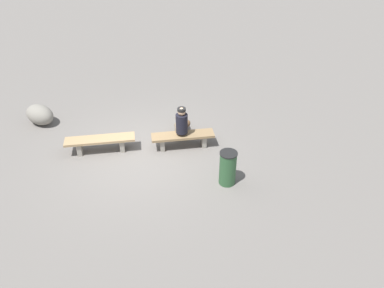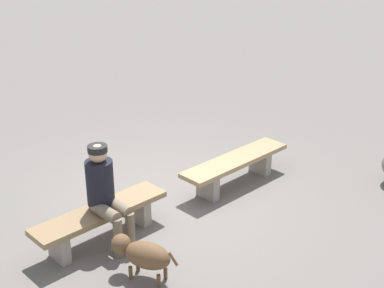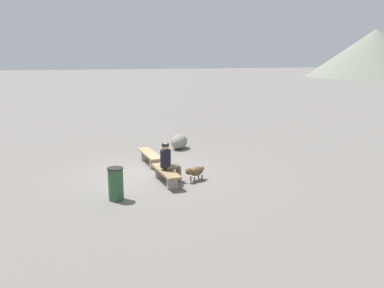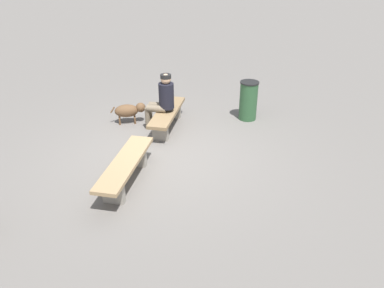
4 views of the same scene
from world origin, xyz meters
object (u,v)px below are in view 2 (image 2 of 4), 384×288
Objects in this scene: seated_person at (105,189)px; bench_right at (101,217)px; dog at (143,254)px; bench_left at (235,165)px.

bench_right is at bearing -75.10° from seated_person.
dog reaches higher than bench_right.
bench_right is at bearing -3.59° from bench_left.
bench_right is 2.42× the size of dog.
seated_person reaches higher than bench_left.
bench_left is 2.28m from bench_right.
bench_right is (2.28, 0.06, 0.00)m from bench_left.
dog is (2.30, 1.00, -0.01)m from bench_left.
seated_person is at bearing 105.55° from bench_right.
seated_person is (2.25, 0.15, 0.40)m from bench_left.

